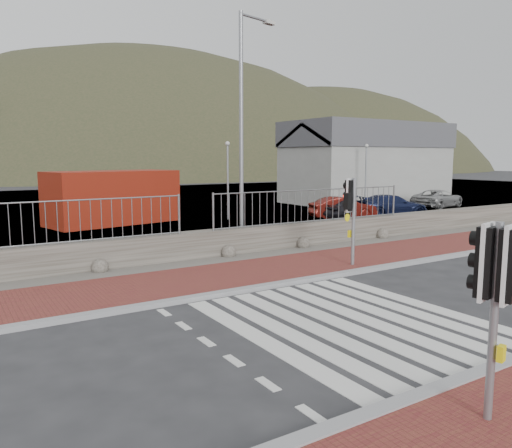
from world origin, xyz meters
TOP-DOWN VIEW (x-y plane):
  - ground at (0.00, 0.00)m, footprint 220.00×220.00m
  - sidewalk_far at (0.00, 4.50)m, footprint 40.00×3.00m
  - kerb_near at (0.00, -3.00)m, footprint 40.00×0.25m
  - kerb_far at (0.00, 3.00)m, footprint 40.00×0.25m
  - zebra_crossing at (-0.00, 0.00)m, footprint 4.62×5.60m
  - gravel_strip at (0.00, 6.50)m, footprint 40.00×1.50m
  - stone_wall at (0.00, 7.30)m, footprint 40.00×0.60m
  - railing at (0.00, 7.15)m, footprint 18.07×0.07m
  - quay at (0.00, 27.90)m, footprint 120.00×40.00m
  - water at (0.00, 62.90)m, footprint 220.00×50.00m
  - harbor_building at (20.00, 19.90)m, footprint 12.20×6.20m
  - hills_backdrop at (6.74, 87.90)m, footprint 254.00×90.00m
  - traffic_signal_near at (-1.31, -3.86)m, footprint 0.40×0.30m
  - traffic_signal_far at (3.44, 3.65)m, footprint 0.66×0.34m
  - streetlight at (2.37, 8.13)m, footprint 1.72×0.59m
  - shipping_container at (0.38, 17.58)m, footprint 6.71×3.95m
  - car_a at (11.68, 13.00)m, footprint 3.75×2.39m
  - car_b at (11.39, 12.89)m, footprint 3.78×2.29m
  - car_c at (14.68, 12.44)m, footprint 4.43×2.87m
  - car_d at (20.76, 14.08)m, footprint 4.57×2.82m

SIDE VIEW (x-z plane):
  - hills_backdrop at x=6.74m, z-range -73.05..26.95m
  - ground at x=0.00m, z-range 0.00..0.00m
  - quay at x=0.00m, z-range -0.25..0.25m
  - water at x=0.00m, z-range -0.03..0.03m
  - zebra_crossing at x=0.00m, z-range 0.00..0.01m
  - gravel_strip at x=0.00m, z-range 0.00..0.06m
  - sidewalk_far at x=0.00m, z-range 0.00..0.08m
  - kerb_near at x=0.00m, z-range -0.01..0.11m
  - kerb_far at x=0.00m, z-range -0.01..0.11m
  - stone_wall at x=0.00m, z-range 0.00..0.90m
  - car_b at x=11.39m, z-range 0.00..1.18m
  - car_d at x=20.76m, z-range 0.00..1.18m
  - car_a at x=11.68m, z-range 0.00..1.19m
  - car_c at x=14.68m, z-range 0.00..1.19m
  - shipping_container at x=0.38m, z-range 0.00..2.62m
  - railing at x=0.00m, z-range 1.21..2.43m
  - traffic_signal_near at x=-1.31m, z-range 0.56..3.09m
  - traffic_signal_far at x=3.44m, z-range 0.60..3.29m
  - harbor_building at x=20.00m, z-range 0.03..5.83m
  - streetlight at x=2.37m, z-range 0.52..8.76m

